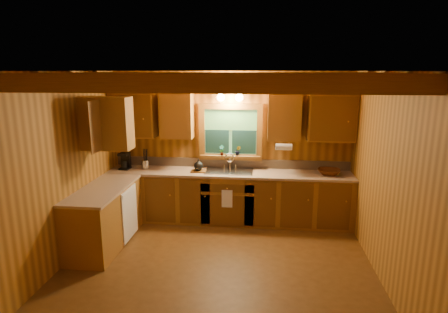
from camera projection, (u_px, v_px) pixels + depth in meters
name	position (u px, v px, depth m)	size (l,w,h in m)	color
room	(217.00, 174.00, 4.84)	(4.20, 4.20, 4.20)	#593715
ceiling_beams	(217.00, 80.00, 4.58)	(4.20, 2.54, 0.18)	brown
base_cabinets	(198.00, 202.00, 6.33)	(4.20, 2.22, 0.86)	brown
countertop	(199.00, 177.00, 6.24)	(4.20, 2.24, 0.04)	tan
backsplash	(230.00, 163.00, 6.74)	(4.20, 0.02, 0.16)	tan
dishwasher_panel	(130.00, 213.00, 5.85)	(0.02, 0.60, 0.80)	white
upper_cabinets	(194.00, 118.00, 6.16)	(4.19, 1.77, 0.78)	brown
window	(231.00, 133.00, 6.60)	(1.12, 0.08, 1.00)	brown
window_sill	(230.00, 156.00, 6.65)	(1.06, 0.14, 0.04)	brown
wall_sconce	(230.00, 97.00, 6.34)	(0.45, 0.21, 0.17)	black
paper_towel_roll	(284.00, 147.00, 6.21)	(0.11, 0.11, 0.27)	white
dish_towel	(227.00, 199.00, 6.24)	(0.18, 0.01, 0.30)	white
sink	(229.00, 174.00, 6.49)	(0.82, 0.48, 0.43)	silver
coffee_maker	(125.00, 161.00, 6.64)	(0.16, 0.21, 0.29)	black
utensil_crock	(145.00, 164.00, 6.65)	(0.13, 0.13, 0.36)	silver
cutting_board	(199.00, 171.00, 6.46)	(0.26, 0.18, 0.02)	brown
teakettle	(198.00, 166.00, 6.44)	(0.16, 0.16, 0.20)	black
wicker_basket	(329.00, 172.00, 6.29)	(0.37, 0.37, 0.09)	#48230C
potted_plant_left	(222.00, 150.00, 6.61)	(0.10, 0.06, 0.18)	brown
potted_plant_right	(238.00, 151.00, 6.60)	(0.10, 0.08, 0.18)	brown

